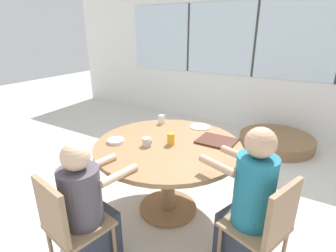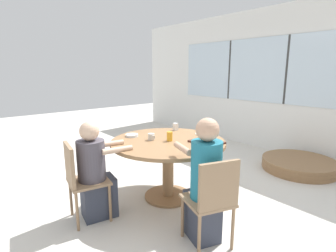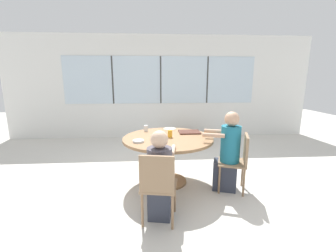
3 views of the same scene
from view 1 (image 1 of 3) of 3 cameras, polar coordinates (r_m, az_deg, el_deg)
name	(u,v)px [view 1 (image 1 of 3)]	position (r m, az deg, el deg)	size (l,w,h in m)	color
ground_plane	(168,209)	(2.91, 0.00, -17.54)	(16.00, 16.00, 0.00)	beige
wall_back_with_windows	(255,51)	(5.04, 18.37, 15.28)	(8.40, 0.08, 2.80)	silver
dining_table	(168,157)	(2.58, 0.00, -6.79)	(1.41, 1.41, 0.76)	olive
chair_for_woman_green_shirt	(267,224)	(2.06, 20.81, -19.32)	(0.51, 0.51, 0.87)	#937556
chair_for_man_blue_shirt	(67,222)	(2.08, -21.22, -18.93)	(0.46, 0.46, 0.87)	#937556
person_woman_green_shirt	(248,208)	(2.10, 17.01, -16.76)	(0.57, 0.43, 1.20)	#333847
person_man_blue_shirt	(88,213)	(2.15, -17.10, -17.70)	(0.38, 0.58, 1.09)	#333847
food_tray_dark	(217,141)	(2.59, 10.54, -3.22)	(0.35, 0.29, 0.02)	#472319
coffee_mug	(147,142)	(2.46, -4.66, -3.47)	(0.09, 0.08, 0.08)	beige
juice_glass	(171,139)	(2.48, 0.66, -2.77)	(0.07, 0.07, 0.11)	gold
milk_carton_small	(162,119)	(3.02, -1.40, 1.45)	(0.06, 0.06, 0.10)	silver
bowl_white_shallow	(116,141)	(2.58, -11.31, -3.19)	(0.16, 0.16, 0.03)	silver
plate_tortillas	(200,127)	(2.95, 6.96, -0.13)	(0.23, 0.23, 0.01)	beige
folded_table_stack	(276,141)	(4.55, 22.47, -3.08)	(1.14, 1.14, 0.18)	olive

